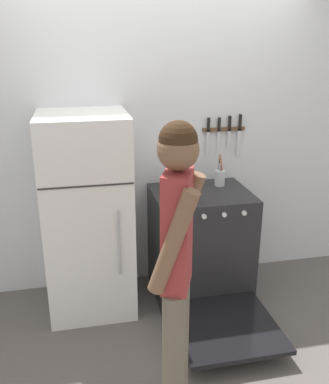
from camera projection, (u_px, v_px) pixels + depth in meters
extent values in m
plane|color=#5B5654|center=(159.00, 275.00, 4.05)|extent=(14.00, 14.00, 0.00)
cube|color=silver|center=(157.00, 142.00, 3.65)|extent=(10.00, 0.06, 2.55)
cube|color=white|center=(88.00, 215.00, 3.35)|extent=(0.67, 0.66, 1.60)
cube|color=#2D2D2D|center=(87.00, 186.00, 2.93)|extent=(0.65, 0.01, 0.01)
cylinder|color=#B2B5BA|center=(119.00, 243.00, 3.11)|extent=(0.02, 0.02, 0.51)
cube|color=#232326|center=(200.00, 243.00, 3.66)|extent=(0.80, 0.65, 0.92)
cube|color=black|center=(202.00, 193.00, 3.50)|extent=(0.78, 0.63, 0.02)
cube|color=black|center=(211.00, 260.00, 3.39)|extent=(0.70, 0.05, 0.70)
cylinder|color=black|center=(184.00, 200.00, 3.35)|extent=(0.21, 0.21, 0.01)
cylinder|color=black|center=(228.00, 196.00, 3.42)|extent=(0.21, 0.21, 0.01)
cylinder|color=black|center=(177.00, 189.00, 3.59)|extent=(0.21, 0.21, 0.01)
cylinder|color=black|center=(217.00, 186.00, 3.66)|extent=(0.21, 0.21, 0.01)
cylinder|color=silver|center=(183.00, 218.00, 3.17)|extent=(0.04, 0.02, 0.04)
cylinder|color=silver|center=(204.00, 216.00, 3.20)|extent=(0.04, 0.02, 0.04)
cylinder|color=silver|center=(224.00, 215.00, 3.23)|extent=(0.04, 0.02, 0.04)
cylinder|color=silver|center=(244.00, 213.00, 3.26)|extent=(0.04, 0.02, 0.04)
cube|color=black|center=(226.00, 326.00, 3.13)|extent=(0.74, 0.74, 0.04)
cube|color=#99999E|center=(203.00, 252.00, 3.60)|extent=(0.66, 0.36, 0.01)
cylinder|color=red|center=(185.00, 193.00, 3.33)|extent=(0.22, 0.22, 0.11)
cylinder|color=red|center=(185.00, 185.00, 3.31)|extent=(0.23, 0.23, 0.02)
sphere|color=black|center=(185.00, 183.00, 3.30)|extent=(0.03, 0.03, 0.03)
cylinder|color=red|center=(170.00, 189.00, 3.29)|extent=(0.03, 0.02, 0.02)
cylinder|color=red|center=(199.00, 187.00, 3.34)|extent=(0.03, 0.02, 0.02)
cylinder|color=silver|center=(178.00, 183.00, 3.57)|extent=(0.20, 0.20, 0.09)
cone|color=silver|center=(178.00, 176.00, 3.55)|extent=(0.19, 0.19, 0.02)
sphere|color=black|center=(178.00, 174.00, 3.54)|extent=(0.02, 0.02, 0.02)
cone|color=silver|center=(189.00, 181.00, 3.59)|extent=(0.11, 0.03, 0.09)
torus|color=black|center=(178.00, 171.00, 3.54)|extent=(0.15, 0.01, 0.15)
cylinder|color=silver|center=(220.00, 178.00, 3.64)|extent=(0.09, 0.09, 0.13)
cylinder|color=#9E7547|center=(221.00, 168.00, 3.62)|extent=(0.05, 0.03, 0.25)
cylinder|color=#232326|center=(219.00, 170.00, 3.64)|extent=(0.02, 0.03, 0.20)
cylinder|color=#B2B5BA|center=(220.00, 173.00, 3.61)|extent=(0.02, 0.02, 0.18)
cylinder|color=#4C4C51|center=(221.00, 171.00, 3.61)|extent=(0.02, 0.05, 0.20)
cylinder|color=#C63D33|center=(222.00, 168.00, 3.62)|extent=(0.05, 0.02, 0.25)
cylinder|color=#6B6051|center=(174.00, 361.00, 2.36)|extent=(0.12, 0.12, 0.85)
cylinder|color=#6B6051|center=(178.00, 341.00, 2.51)|extent=(0.12, 0.12, 0.85)
cube|color=#9E3333|center=(177.00, 231.00, 2.18)|extent=(0.22, 0.27, 0.64)
cylinder|color=brown|center=(173.00, 243.00, 2.06)|extent=(0.27, 0.18, 0.57)
cylinder|color=brown|center=(181.00, 221.00, 2.31)|extent=(0.27, 0.18, 0.57)
sphere|color=brown|center=(178.00, 150.00, 2.04)|extent=(0.21, 0.21, 0.21)
sphere|color=#382314|center=(178.00, 140.00, 2.02)|extent=(0.19, 0.19, 0.19)
cube|color=brown|center=(224.00, 129.00, 3.69)|extent=(0.38, 0.02, 0.03)
cube|color=silver|center=(208.00, 142.00, 3.69)|extent=(0.03, 0.00, 0.20)
cube|color=black|center=(209.00, 124.00, 3.64)|extent=(0.02, 0.02, 0.11)
cube|color=silver|center=(218.00, 140.00, 3.71)|extent=(0.02, 0.00, 0.19)
cube|color=black|center=(219.00, 124.00, 3.66)|extent=(0.02, 0.02, 0.11)
cube|color=silver|center=(229.00, 138.00, 3.72)|extent=(0.03, 0.00, 0.16)
cube|color=black|center=(230.00, 123.00, 3.67)|extent=(0.02, 0.02, 0.12)
cube|color=silver|center=(239.00, 142.00, 3.75)|extent=(0.03, 0.00, 0.24)
cube|color=black|center=(240.00, 122.00, 3.69)|extent=(0.02, 0.02, 0.13)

